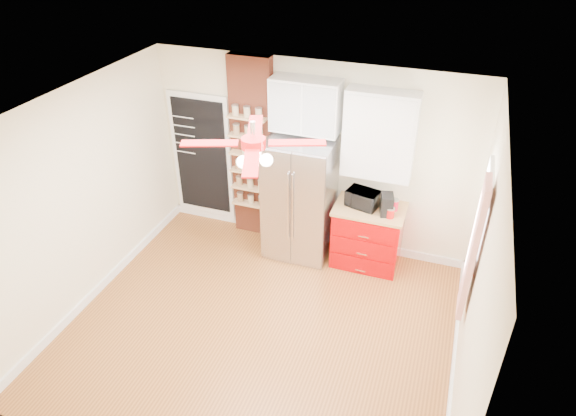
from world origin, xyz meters
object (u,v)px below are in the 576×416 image
(fridge, at_px, (300,199))
(red_cabinet, at_px, (367,235))
(coffee_maker, at_px, (387,205))
(canister_left, at_px, (390,213))
(ceiling_fan, at_px, (253,144))
(toaster_oven, at_px, (363,199))
(pantry_jar_oats, at_px, (245,149))

(fridge, xyz_separation_m, red_cabinet, (0.97, 0.05, -0.42))
(coffee_maker, relative_size, canister_left, 2.27)
(ceiling_fan, bearing_deg, coffee_maker, 54.41)
(toaster_oven, xyz_separation_m, pantry_jar_oats, (-1.70, 0.07, 0.42))
(fridge, distance_m, coffee_maker, 1.20)
(coffee_maker, height_order, canister_left, coffee_maker)
(ceiling_fan, relative_size, toaster_oven, 3.37)
(fridge, height_order, red_cabinet, fridge)
(fridge, relative_size, coffee_maker, 6.09)
(toaster_oven, bearing_deg, canister_left, -8.06)
(fridge, relative_size, red_cabinet, 1.86)
(red_cabinet, bearing_deg, coffee_maker, -21.51)
(fridge, relative_size, toaster_oven, 4.21)
(toaster_oven, relative_size, pantry_jar_oats, 3.10)
(fridge, bearing_deg, red_cabinet, 2.95)
(fridge, distance_m, canister_left, 1.26)
(toaster_oven, bearing_deg, pantry_jar_oats, -169.20)
(toaster_oven, xyz_separation_m, canister_left, (0.40, -0.16, -0.05))
(toaster_oven, bearing_deg, red_cabinet, 9.23)
(red_cabinet, xyz_separation_m, coffee_maker, (0.22, -0.09, 0.59))
(red_cabinet, bearing_deg, canister_left, -27.48)
(toaster_oven, bearing_deg, fridge, -162.79)
(coffee_maker, xyz_separation_m, canister_left, (0.06, -0.06, -0.08))
(pantry_jar_oats, bearing_deg, toaster_oven, -2.52)
(toaster_oven, distance_m, pantry_jar_oats, 1.76)
(coffee_maker, distance_m, canister_left, 0.12)
(coffee_maker, bearing_deg, canister_left, -57.97)
(red_cabinet, distance_m, canister_left, 0.60)
(canister_left, xyz_separation_m, pantry_jar_oats, (-2.10, 0.23, 0.48))
(red_cabinet, relative_size, ceiling_fan, 0.67)
(ceiling_fan, relative_size, pantry_jar_oats, 10.43)
(canister_left, bearing_deg, fridge, 175.57)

